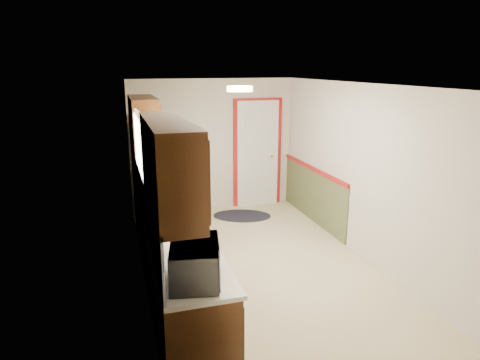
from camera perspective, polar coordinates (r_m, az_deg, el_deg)
room_shell at (r=5.53m, az=2.35°, el=0.13°), size 3.20×5.20×2.52m
kitchen_run at (r=5.12m, az=-9.86°, el=-5.93°), size 0.63×4.00×2.20m
back_wall_trim at (r=7.95m, az=3.90°, el=2.43°), size 1.12×2.30×2.08m
ceiling_fixture at (r=5.07m, az=-0.03°, el=12.07°), size 0.30×0.30×0.06m
microwave at (r=3.48m, az=-6.04°, el=-10.35°), size 0.42×0.63×0.39m
refrigerator at (r=7.34m, az=-10.53°, el=1.31°), size 0.78×0.77×1.82m
rug at (r=7.71m, az=0.26°, el=-4.78°), size 1.20×0.98×0.01m
cooktop at (r=6.13m, az=-10.80°, el=-1.08°), size 0.48×0.57×0.02m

